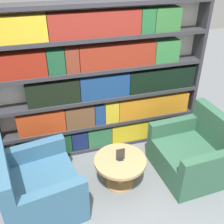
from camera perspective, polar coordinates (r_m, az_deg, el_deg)
name	(u,v)px	position (r m, az deg, el deg)	size (l,w,h in m)	color
ground_plane	(128,204)	(3.38, 3.47, -19.30)	(14.00, 14.00, 0.00)	slate
bookshelf	(102,85)	(3.68, -2.25, 5.94)	(2.96, 0.30, 2.13)	silver
armchair_left	(37,188)	(3.27, -16.02, -15.56)	(0.99, 1.06, 0.85)	#386684
armchair_right	(193,154)	(3.75, 17.29, -8.69)	(0.89, 0.97, 0.85)	#336047
coffee_table	(120,166)	(3.39, 1.78, -11.77)	(0.65, 0.65, 0.41)	tan
table_sign	(120,155)	(3.26, 1.83, -9.36)	(0.11, 0.06, 0.17)	black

